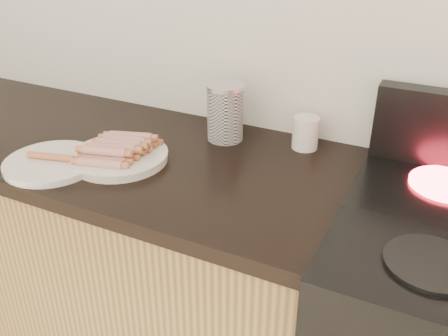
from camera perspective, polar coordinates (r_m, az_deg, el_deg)
The scene contains 10 objects.
cabinet_base at distance 1.98m, azimuth -20.69°, elevation -7.54°, with size 2.20×0.59×0.86m, color #A07843.
counter_slab at distance 1.78m, azimuth -23.11°, elevation 4.42°, with size 2.20×0.62×0.04m, color black.
burner_near_left at distance 1.05m, azimuth 22.59°, elevation -10.03°, with size 0.18×0.18×0.01m, color black.
burner_far_left at distance 1.34m, azimuth 24.14°, elevation -1.69°, with size 0.18×0.18×0.01m, color #FF1E2D.
main_plate at distance 1.39m, azimuth -11.85°, elevation 1.14°, with size 0.26×0.26×0.02m, color white.
side_plate at distance 1.41m, azimuth -19.08°, elevation 0.56°, with size 0.25×0.25×0.02m, color silver.
hotdog_pile at distance 1.38m, azimuth -11.97°, elevation 2.27°, with size 0.12×0.22×0.05m.
plain_sausages at distance 1.41m, azimuth -19.20°, elevation 1.24°, with size 0.12×0.05×0.02m.
canister at distance 1.46m, azimuth 0.13°, elevation 6.39°, with size 0.11×0.11×0.17m.
mug at distance 1.44m, azimuth 9.30°, elevation 3.99°, with size 0.07×0.07×0.09m, color white.
Camera 1 is at (0.59, 0.65, 1.52)m, focal length 40.00 mm.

